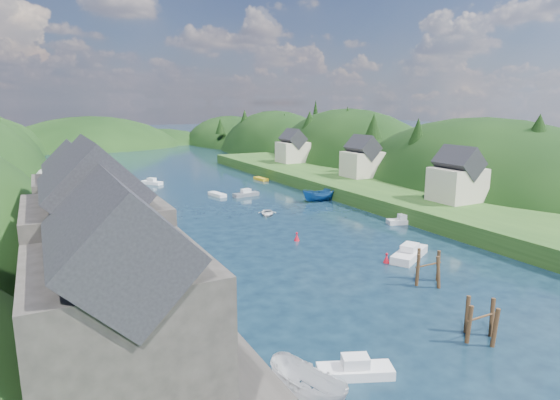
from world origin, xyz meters
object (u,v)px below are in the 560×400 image
piling_cluster_far (428,271)px  channel_buoy_far (297,237)px  piling_cluster_near (480,324)px  channel_buoy_near (387,258)px

piling_cluster_far → channel_buoy_far: size_ratio=3.36×
piling_cluster_near → channel_buoy_near: piling_cluster_near is taller
channel_buoy_near → channel_buoy_far: bearing=111.4°
piling_cluster_near → piling_cluster_far: bearing=65.0°
piling_cluster_far → channel_buoy_far: 18.62m
piling_cluster_far → channel_buoy_far: (-4.14, 18.13, -0.80)m
piling_cluster_far → channel_buoy_near: 6.53m
channel_buoy_far → piling_cluster_far: bearing=-77.2°
piling_cluster_near → channel_buoy_near: size_ratio=3.17×
piling_cluster_near → channel_buoy_far: (0.45, 27.97, -0.70)m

